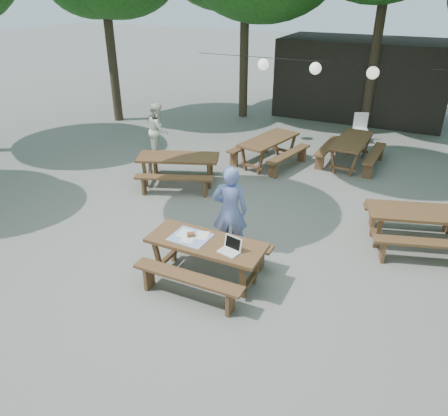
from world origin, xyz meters
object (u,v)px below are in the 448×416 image
picnic_table_nw (179,170)px  second_person (158,130)px  woman (230,211)px  plastic_chair (360,134)px  main_picnic_table (206,259)px

picnic_table_nw → second_person: second_person is taller
second_person → woman: bearing=-160.1°
second_person → plastic_chair: (5.13, 3.87, -0.52)m
main_picnic_table → picnic_table_nw: bearing=127.4°
picnic_table_nw → woman: (2.51, -2.35, 0.50)m
woman → plastic_chair: bearing=-119.0°
main_picnic_table → plastic_chair: size_ratio=2.22×
picnic_table_nw → plastic_chair: 6.47m
plastic_chair → picnic_table_nw: bearing=-141.3°
picnic_table_nw → woman: bearing=-64.2°
main_picnic_table → picnic_table_nw: 4.11m
woman → second_person: bearing=-64.9°
woman → plastic_chair: woman is taller
picnic_table_nw → plastic_chair: plastic_chair is taller
main_picnic_table → woman: 1.05m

